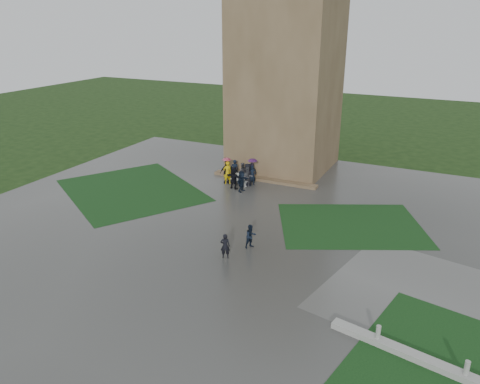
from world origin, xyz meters
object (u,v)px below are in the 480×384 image
at_px(pedestrian_near, 225,246).
at_px(pedestrian_mid, 251,236).
at_px(tower, 287,64).
at_px(bench, 240,179).

bearing_deg(pedestrian_near, pedestrian_mid, -135.18).
xyz_separation_m(tower, pedestrian_near, (3.15, -17.49, -8.24)).
distance_m(pedestrian_mid, pedestrian_near, 1.93).
xyz_separation_m(tower, pedestrian_mid, (3.92, -15.71, -8.26)).
bearing_deg(pedestrian_near, tower, -101.45).
relative_size(bench, pedestrian_mid, 1.13).
distance_m(tower, pedestrian_mid, 18.18).
distance_m(bench, pedestrian_near, 12.17).
xyz_separation_m(bench, pedestrian_near, (4.52, -11.29, 0.27)).
height_order(bench, pedestrian_near, pedestrian_near).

